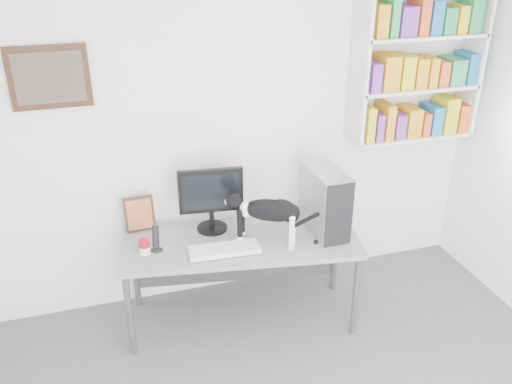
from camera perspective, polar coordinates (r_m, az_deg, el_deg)
room at (r=2.53m, az=10.45°, el=-9.16°), size 4.01×4.01×2.70m
bookshelf at (r=4.48m, az=16.70°, el=12.95°), size 1.03×0.28×1.24m
wall_art at (r=3.89m, az=-20.92°, el=11.20°), size 0.52×0.04×0.42m
desk at (r=4.20m, az=-1.57°, el=-9.26°), size 1.82×0.94×0.72m
monitor at (r=4.02m, az=-4.75°, el=-0.76°), size 0.50×0.28×0.51m
keyboard at (r=3.85m, az=-3.38°, el=-6.05°), size 0.51×0.22×0.04m
pc_tower at (r=4.04m, az=7.21°, el=-0.86°), size 0.23×0.50×0.50m
speaker at (r=3.89m, az=-10.50°, el=-4.76°), size 0.12×0.12×0.20m
leaning_print at (r=4.16m, az=-12.19°, el=-2.19°), size 0.23×0.10×0.28m
soup_can at (r=3.89m, az=-11.67°, el=-5.65°), size 0.08×0.08×0.11m
cat at (r=3.85m, az=1.33°, el=-3.11°), size 0.61×0.44×0.37m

